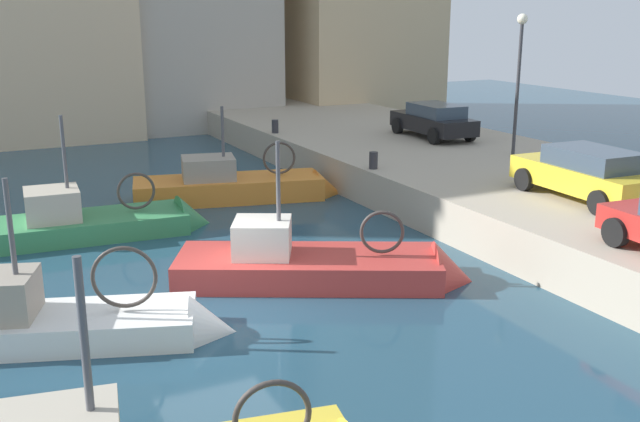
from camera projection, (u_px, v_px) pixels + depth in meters
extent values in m
plane|color=navy|center=(219.00, 309.00, 15.53)|extent=(80.00, 80.00, 0.00)
cube|color=#ADA08C|center=(611.00, 216.00, 20.35)|extent=(9.00, 56.00, 1.20)
cube|color=#BC3833|center=(308.00, 281.00, 17.16)|extent=(6.37, 4.66, 1.28)
cone|color=#BC3833|center=(453.00, 281.00, 17.11)|extent=(1.67, 2.09, 1.88)
cube|color=#896B4C|center=(308.00, 258.00, 17.01)|extent=(6.07, 4.40, 0.08)
cube|color=beige|center=(262.00, 238.00, 16.90)|extent=(1.73, 1.70, 0.85)
cylinder|color=#4C4C51|center=(278.00, 200.00, 16.65)|extent=(0.10, 0.10, 2.74)
torus|color=#3F3833|center=(382.00, 232.00, 16.82)|extent=(0.95, 0.55, 1.03)
sphere|color=white|center=(237.00, 257.00, 18.24)|extent=(0.32, 0.32, 0.32)
cylinder|color=#4C4C51|center=(88.00, 379.00, 8.35)|extent=(0.10, 0.10, 2.96)
torus|color=#3F3833|center=(272.00, 417.00, 9.16)|extent=(1.02, 0.26, 1.03)
cube|color=orange|center=(229.00, 199.00, 24.55)|extent=(6.46, 3.33, 1.49)
cone|color=orange|center=(328.00, 194.00, 25.30)|extent=(1.28, 1.91, 1.75)
cube|color=#896B4C|center=(228.00, 180.00, 24.37)|extent=(6.19, 3.12, 0.08)
cube|color=gray|center=(208.00, 168.00, 24.12)|extent=(1.98, 1.76, 0.77)
cylinder|color=#4C4C51|center=(223.00, 144.00, 24.02)|extent=(0.10, 0.10, 2.46)
torus|color=#3F3833|center=(279.00, 158.00, 24.58)|extent=(1.10, 0.34, 1.11)
sphere|color=white|center=(171.00, 189.00, 25.09)|extent=(0.32, 0.32, 0.32)
cube|color=#388951|center=(79.00, 237.00, 20.46)|extent=(5.98, 2.42, 1.16)
cone|color=#388951|center=(195.00, 224.00, 21.68)|extent=(1.02, 1.88, 1.82)
cube|color=#B2A893|center=(78.00, 219.00, 20.32)|extent=(5.74, 2.24, 0.08)
cube|color=#B7AD99|center=(52.00, 205.00, 19.96)|extent=(1.50, 1.49, 0.88)
cylinder|color=#4C4C51|center=(65.00, 169.00, 19.86)|extent=(0.10, 0.10, 2.91)
torus|color=#3F3833|center=(136.00, 191.00, 20.76)|extent=(1.08, 0.15, 1.08)
sphere|color=white|center=(11.00, 228.00, 20.74)|extent=(0.32, 0.32, 0.32)
cube|color=white|center=(42.00, 342.00, 13.99)|extent=(6.04, 3.53, 1.13)
cone|color=white|center=(213.00, 333.00, 14.38)|extent=(1.36, 1.73, 1.52)
cube|color=#B2A893|center=(39.00, 317.00, 13.85)|extent=(5.78, 3.32, 0.08)
cylinder|color=#4C4C51|center=(13.00, 250.00, 13.45)|extent=(0.10, 0.10, 2.72)
torus|color=#3F3833|center=(124.00, 277.00, 13.85)|extent=(1.20, 0.49, 1.25)
cube|color=black|center=(433.00, 123.00, 29.28)|extent=(1.83, 4.17, 0.61)
cube|color=#384756|center=(436.00, 110.00, 28.95)|extent=(1.55, 2.36, 0.47)
cylinder|color=black|center=(397.00, 126.00, 30.25)|extent=(0.25, 0.65, 0.64)
cylinder|color=black|center=(431.00, 123.00, 30.89)|extent=(0.25, 0.65, 0.64)
cylinder|color=black|center=(434.00, 136.00, 27.80)|extent=(0.25, 0.65, 0.64)
cylinder|color=black|center=(470.00, 133.00, 28.44)|extent=(0.25, 0.65, 0.64)
cube|color=gold|center=(585.00, 177.00, 19.66)|extent=(1.91, 4.28, 0.64)
cube|color=#384756|center=(593.00, 158.00, 19.33)|extent=(1.61, 2.42, 0.50)
cylinder|color=black|center=(524.00, 179.00, 20.66)|extent=(0.25, 0.65, 0.64)
cylinder|color=black|center=(571.00, 174.00, 21.33)|extent=(0.25, 0.65, 0.64)
cylinder|color=black|center=(599.00, 203.00, 18.14)|extent=(0.25, 0.65, 0.64)
cylinder|color=black|center=(616.00, 232.00, 15.72)|extent=(0.26, 0.65, 0.64)
cylinder|color=#2D2D33|center=(373.00, 160.00, 23.50)|extent=(0.28, 0.28, 0.55)
cylinder|color=#2D2D33|center=(275.00, 126.00, 30.39)|extent=(0.28, 0.28, 0.55)
cylinder|color=#38383D|center=(517.00, 91.00, 25.29)|extent=(0.12, 0.12, 4.50)
sphere|color=#F2EACC|center=(522.00, 19.00, 24.65)|extent=(0.36, 0.36, 0.36)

